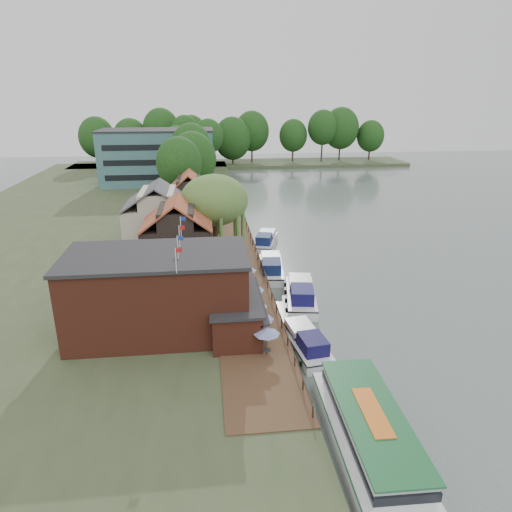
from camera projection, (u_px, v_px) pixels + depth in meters
name	position (u px, v px, depth m)	size (l,w,h in m)	color
ground	(333.00, 325.00, 43.55)	(260.00, 260.00, 0.00)	#525F5B
land_bank	(91.00, 228.00, 72.89)	(50.00, 140.00, 1.00)	#384728
quay_deck	(241.00, 279.00, 51.69)	(6.00, 50.00, 0.10)	#47301E
quay_rail	(264.00, 272.00, 52.30)	(0.20, 49.00, 1.00)	black
pub	(182.00, 292.00, 39.54)	(20.00, 11.00, 7.30)	maroon
hotel_block	(158.00, 157.00, 104.24)	(25.40, 12.40, 12.30)	#38666B
cottage_a	(178.00, 235.00, 53.26)	(8.60, 7.60, 8.50)	black
cottage_b	(159.00, 215.00, 62.29)	(9.60, 8.60, 8.50)	beige
cottage_c	(190.00, 199.00, 71.14)	(7.60, 7.60, 8.50)	black
willow	(215.00, 215.00, 58.10)	(8.60, 8.60, 10.43)	#476B2D
umbrella_0	(267.00, 341.00, 36.32)	(2.10, 2.10, 2.38)	navy
umbrella_1	(261.00, 326.00, 38.61)	(2.25, 2.25, 2.38)	navy
umbrella_2	(256.00, 313.00, 40.90)	(2.06, 2.06, 2.38)	#1B3399
umbrella_3	(253.00, 296.00, 44.30)	(2.14, 2.14, 2.38)	#1B3C99
umbrella_4	(244.00, 287.00, 46.50)	(2.41, 2.41, 2.38)	navy
umbrella_5	(247.00, 276.00, 49.13)	(1.98, 1.98, 2.38)	navy
cruiser_0	(305.00, 339.00, 38.99)	(2.91, 9.02, 2.15)	white
cruiser_1	(301.00, 292.00, 47.91)	(3.29, 10.16, 2.47)	white
cruiser_2	(271.00, 265.00, 55.42)	(3.17, 9.82, 2.38)	white
cruiser_3	(266.00, 239.00, 65.64)	(3.00, 9.31, 2.23)	silver
tour_boat	(374.00, 443.00, 26.60)	(4.29, 15.27, 3.34)	silver
swan	(359.00, 414.00, 31.19)	(0.44, 0.44, 0.44)	white
bank_tree_0	(180.00, 175.00, 78.31)	(7.73, 7.73, 13.13)	#143811
bank_tree_1	(193.00, 167.00, 86.54)	(8.85, 8.85, 13.30)	#143811
bank_tree_2	(192.00, 158.00, 94.33)	(8.04, 8.04, 14.32)	#143811
bank_tree_3	(177.00, 151.00, 113.84)	(6.01, 6.01, 12.47)	#143811
bank_tree_4	(209.00, 146.00, 119.60)	(7.75, 7.75, 13.74)	#143811
bank_tree_5	(185.00, 142.00, 125.51)	(7.68, 7.68, 14.39)	#143811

